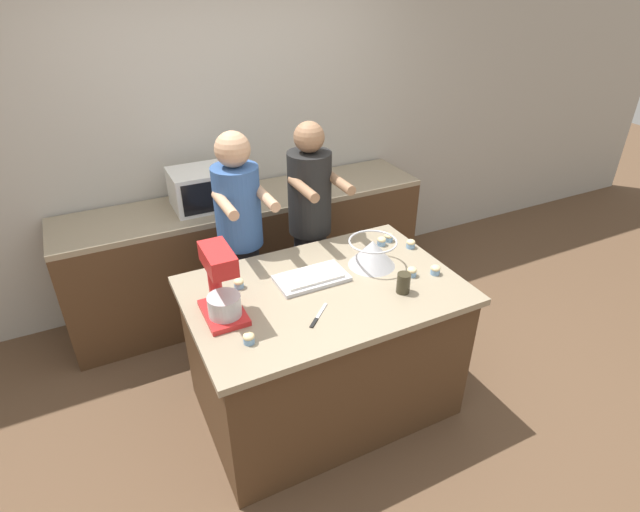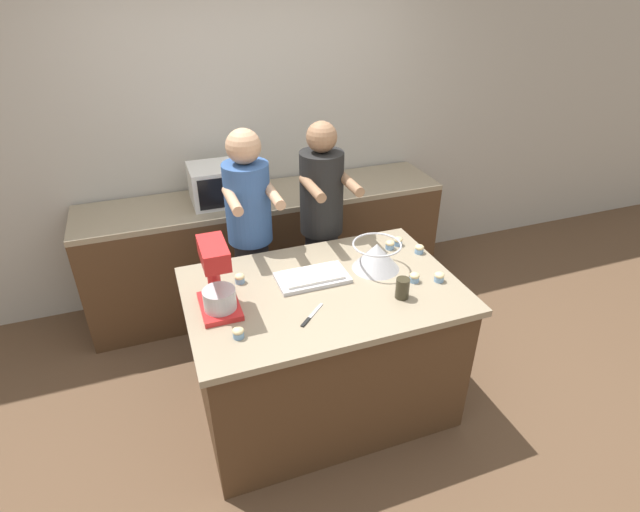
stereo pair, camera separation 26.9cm
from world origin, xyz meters
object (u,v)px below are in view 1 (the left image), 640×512
Objects in this scene: stand_mixer at (221,287)px; cupcake_5 at (412,272)px; person_left at (241,245)px; baking_tray at (312,277)px; cupcake_0 at (382,241)px; knife at (318,317)px; cupcake_6 at (411,244)px; microwave_oven at (205,188)px; cupcake_4 at (435,270)px; cupcake_3 at (249,338)px; drinking_glass at (403,283)px; cupcake_1 at (389,237)px; person_right at (310,231)px; mixing_bowl at (372,252)px; cupcake_2 at (239,283)px.

stand_mixer reaches higher than cupcake_5.
baking_tray is (0.22, -0.60, 0.03)m from person_left.
cupcake_0 is at bearing 16.49° from baking_tray.
cupcake_6 is (0.86, 0.39, 0.03)m from knife.
microwave_oven is 1.75m from cupcake_4.
cupcake_4 is at bearing 4.77° from knife.
cupcake_5 is at bearing -59.81° from microwave_oven.
cupcake_3 is at bearing -106.55° from person_left.
person_left is at bearing 73.45° from cupcake_3.
drinking_glass reaches higher than cupcake_0.
microwave_oven is at bearing 120.19° from cupcake_5.
cupcake_0 and cupcake_5 have the same top height.
cupcake_5 is (0.76, -0.82, 0.04)m from person_left.
cupcake_1 is 0.16m from cupcake_6.
person_right is 1.10m from stand_mixer.
microwave_oven is 8.13× the size of cupcake_6.
person_right is at bearing 133.16° from cupcake_1.
mixing_bowl reaches higher than cupcake_5.
person_right is 0.84m from cupcake_2.
cupcake_3 is at bearing -144.32° from baking_tray.
microwave_oven reaches higher than cupcake_0.
cupcake_1 is (0.94, -1.00, -0.15)m from microwave_oven.
person_left is 1.01m from cupcake_3.
knife is at bearing 179.72° from drinking_glass.
cupcake_2 is (-0.12, -1.08, -0.15)m from microwave_oven.
knife is at bearing -58.27° from cupcake_2.
stand_mixer is 1.18m from cupcake_0.
person_left is 1.10m from cupcake_6.
stand_mixer is 2.30× the size of knife.
stand_mixer reaches higher than drinking_glass.
person_right reaches higher than cupcake_1.
knife is 0.39m from cupcake_3.
person_left is at bearing 64.72° from stand_mixer.
stand_mixer is at bearing 166.07° from drinking_glass.
mixing_bowl is 1.69× the size of knife.
microwave_oven is 2.72× the size of knife.
person_left is 9.47× the size of knife.
baking_tray is 7.12× the size of cupcake_0.
cupcake_2 is at bearing 164.34° from baking_tray.
person_right is 0.53m from cupcake_0.
person_left reaches higher than stand_mixer.
person_left is at bearing 136.10° from cupcake_4.
cupcake_5 is at bearing -72.24° from person_right.
cupcake_3 is at bearing -178.04° from drinking_glass.
person_right is at bearing 50.80° from cupcake_3.
cupcake_1 is at bearing 16.74° from baking_tray.
cupcake_4 is (1.23, -0.17, -0.14)m from stand_mixer.
person_left is 28.27× the size of cupcake_1.
person_right is at bearing 130.16° from cupcake_6.
mixing_bowl is 0.33m from drinking_glass.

